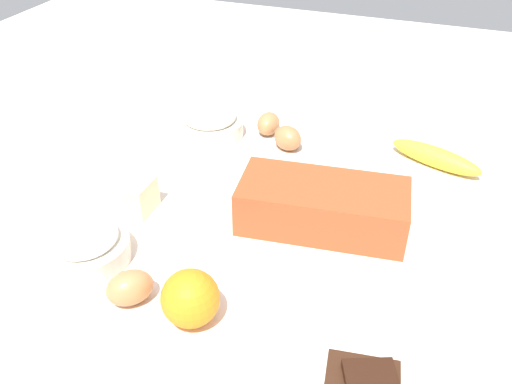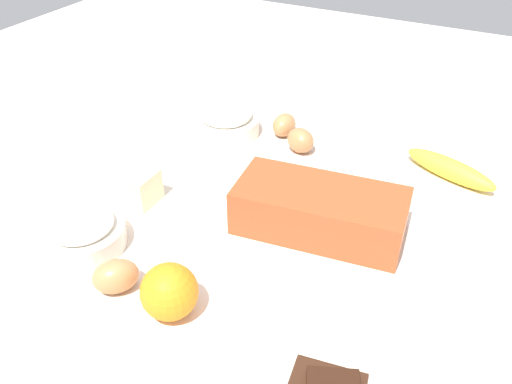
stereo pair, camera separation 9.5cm
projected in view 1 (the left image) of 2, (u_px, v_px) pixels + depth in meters
name	position (u px, v px, depth m)	size (l,w,h in m)	color
ground_plane	(256.00, 215.00, 0.98)	(2.40, 2.40, 0.02)	beige
loaf_pan	(323.00, 204.00, 0.92)	(0.29, 0.16, 0.08)	#9E4723
flour_bowl	(210.00, 123.00, 1.19)	(0.15, 0.15, 0.07)	silver
sugar_bowl	(85.00, 245.00, 0.85)	(0.14, 0.14, 0.07)	silver
banana	(436.00, 157.00, 1.09)	(0.19, 0.04, 0.04)	yellow
orange_fruit	(190.00, 298.00, 0.74)	(0.08, 0.08, 0.08)	orange
butter_block	(128.00, 194.00, 0.96)	(0.09, 0.06, 0.06)	#F4EDB2
egg_near_butter	(288.00, 138.00, 1.14)	(0.05, 0.05, 0.06)	#AF7647
egg_beside_bowl	(268.00, 124.00, 1.20)	(0.05, 0.05, 0.06)	#B47949
egg_loose	(130.00, 288.00, 0.78)	(0.05, 0.05, 0.07)	#B77C4B
chocolate_plate	(363.00, 379.00, 0.67)	(0.13, 0.13, 0.03)	silver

